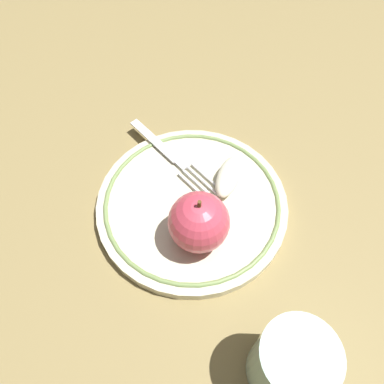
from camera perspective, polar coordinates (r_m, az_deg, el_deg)
name	(u,v)px	position (r m, az deg, el deg)	size (l,w,h in m)	color
ground_plane	(194,214)	(0.49, 0.36, -3.34)	(2.00, 2.00, 0.00)	olive
plate	(192,204)	(0.49, 0.00, -1.83)	(0.25, 0.25, 0.02)	beige
apple_red_whole	(199,222)	(0.42, 1.05, -4.60)	(0.07, 0.07, 0.08)	#CB3F53
apple_slice_front	(228,177)	(0.49, 5.53, 2.32)	(0.07, 0.03, 0.02)	silver
fork	(170,155)	(0.52, -3.35, 5.67)	(0.04, 0.18, 0.00)	silver
drinking_glass	(290,364)	(0.40, 14.71, -23.96)	(0.07, 0.07, 0.09)	silver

